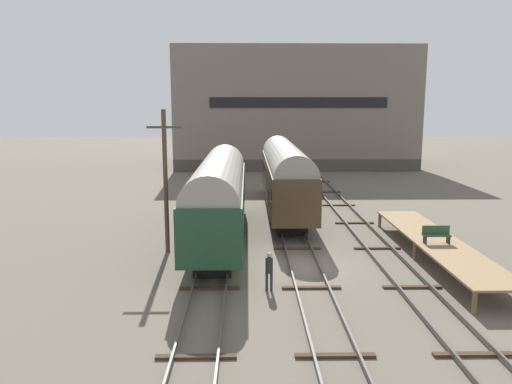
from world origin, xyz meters
The scene contains 11 objects.
ground_plane centered at (0.00, 0.00, 0.00)m, with size 200.00×200.00×0.00m, color #60594C.
track_left centered at (-4.45, 0.00, 0.14)m, with size 2.60×60.00×0.26m.
track_middle centered at (0.00, 0.00, 0.14)m, with size 2.60×60.00×0.26m.
track_right centered at (4.45, 0.00, 0.14)m, with size 2.60×60.00×0.26m.
train_car_brown centered at (0.00, 12.97, 2.95)m, with size 2.85×18.40×5.14m.
train_car_green centered at (-4.45, 5.01, 2.87)m, with size 2.93×16.78×5.04m.
station_platform centered at (7.02, 1.14, 0.94)m, with size 2.51×14.17×1.02m.
bench centered at (6.77, 0.55, 1.50)m, with size 1.40×0.40×0.91m.
person_worker centered at (-1.87, -3.22, 1.05)m, with size 0.32×0.32×1.74m.
utility_pole centered at (-7.17, 2.65, 4.02)m, with size 1.80×0.24×7.72m.
warehouse_building centered at (3.19, 41.73, 7.41)m, with size 29.61×13.32×14.82m.
Camera 1 is at (-2.80, -23.76, 8.01)m, focal length 35.00 mm.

